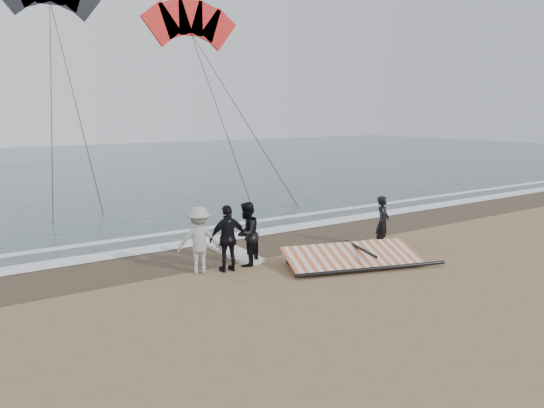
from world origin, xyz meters
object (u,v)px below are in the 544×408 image
Objects in this scene: man_main at (383,222)px; board_cream at (233,252)px; board_white at (346,254)px; sail_rig at (347,258)px.

man_main is 0.61× the size of board_cream.
man_main reaches higher than board_white.
board_cream is at bearing 125.96° from sail_rig.
board_white is at bearing 48.48° from sail_rig.
board_white is 3.36m from board_cream.
man_main is at bearing -21.88° from board_cream.
board_cream reaches higher than board_white.
man_main is at bearing 20.55° from sail_rig.
board_cream is (-2.66, 2.05, 0.01)m from board_white.
man_main reaches higher than sail_rig.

